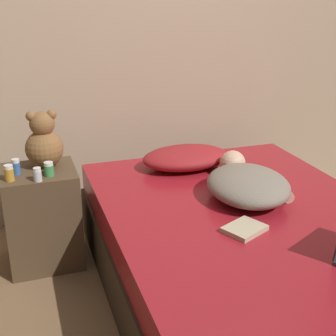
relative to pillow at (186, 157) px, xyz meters
The scene contains 12 objects.
ground_plane 0.85m from the pillow, 83.14° to the right, with size 12.00×12.00×0.00m, color brown.
wall_back 0.94m from the pillow, 81.88° to the left, with size 8.00×0.06×2.60m.
bed 0.73m from the pillow, 83.14° to the right, with size 1.39×1.85×0.48m.
nightstand 0.92m from the pillow, behind, with size 0.40×0.38×0.57m.
pillow is the anchor object (origin of this frame).
person_lying 0.53m from the pillow, 72.47° to the right, with size 0.52×0.70×0.15m.
teddy_bear 0.85m from the pillow, behind, with size 0.21×0.21×0.32m.
bottle_green 0.84m from the pillow, behind, with size 0.05×0.05×0.08m.
bottle_clear 0.91m from the pillow, 169.11° to the right, with size 0.04×0.04×0.07m.
bottle_blue 1.00m from the pillow, behind, with size 0.04×0.04×0.09m.
bottle_amber 1.04m from the pillow, behind, with size 0.05×0.05×0.09m.
book 0.85m from the pillow, 92.25° to the right, with size 0.22×0.21×0.02m.
Camera 1 is at (-1.04, -1.88, 1.51)m, focal length 50.00 mm.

